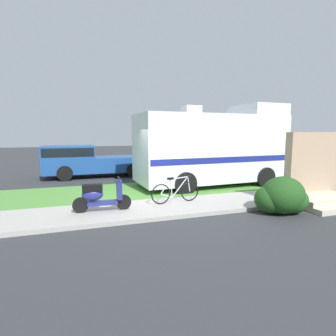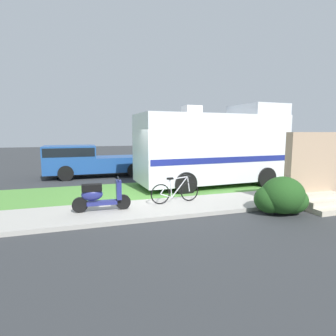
# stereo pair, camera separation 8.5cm
# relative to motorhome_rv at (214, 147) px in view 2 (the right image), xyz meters

# --- Properties ---
(ground_plane) EXTENTS (80.00, 80.00, 0.00)m
(ground_plane) POSITION_rel_motorhome_rv_xyz_m (-3.66, -1.74, -1.74)
(ground_plane) COLOR #2D3033
(sidewalk) EXTENTS (24.00, 2.00, 0.12)m
(sidewalk) POSITION_rel_motorhome_rv_xyz_m (-3.66, -2.94, -1.68)
(sidewalk) COLOR #9E9B93
(sidewalk) RESTS_ON ground
(grass_strip) EXTENTS (24.00, 3.40, 0.08)m
(grass_strip) POSITION_rel_motorhome_rv_xyz_m (-3.66, -0.24, -1.70)
(grass_strip) COLOR #4C8438
(grass_strip) RESTS_ON ground
(motorhome_rv) EXTENTS (6.65, 2.88, 3.64)m
(motorhome_rv) POSITION_rel_motorhome_rv_xyz_m (0.00, 0.00, 0.00)
(motorhome_rv) COLOR silver
(motorhome_rv) RESTS_ON ground
(scooter) EXTENTS (1.67, 0.50, 0.97)m
(scooter) POSITION_rel_motorhome_rv_xyz_m (-5.12, -2.88, -1.16)
(scooter) COLOR black
(scooter) RESTS_ON ground
(bicycle) EXTENTS (1.69, 0.52, 0.88)m
(bicycle) POSITION_rel_motorhome_rv_xyz_m (-2.71, -2.64, -1.25)
(bicycle) COLOR black
(bicycle) RESTS_ON ground
(pickup_truck_near) EXTENTS (5.76, 2.14, 1.70)m
(pickup_truck_near) POSITION_rel_motorhome_rv_xyz_m (-5.17, 4.35, -0.82)
(pickup_truck_near) COLOR #1E478C
(pickup_truck_near) RESTS_ON ground
(porch_steps) EXTENTS (2.00, 1.26, 2.40)m
(porch_steps) POSITION_rel_motorhome_rv_xyz_m (1.57, -4.04, -0.77)
(porch_steps) COLOR #BCB29E
(porch_steps) RESTS_ON ground
(bush_by_porch) EXTENTS (1.54, 1.15, 1.09)m
(bush_by_porch) POSITION_rel_motorhome_rv_xyz_m (-0.05, -4.43, -1.23)
(bush_by_porch) COLOR #1E4719
(bush_by_porch) RESTS_ON ground
(bottle_green) EXTENTS (0.07, 0.07, 0.26)m
(bottle_green) POSITION_rel_motorhome_rv_xyz_m (1.31, -2.57, -1.51)
(bottle_green) COLOR #19722D
(bottle_green) RESTS_ON ground
(bottle_spare) EXTENTS (0.07, 0.07, 0.25)m
(bottle_spare) POSITION_rel_motorhome_rv_xyz_m (1.19, -3.02, -1.51)
(bottle_spare) COLOR #B2B2B7
(bottle_spare) RESTS_ON ground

